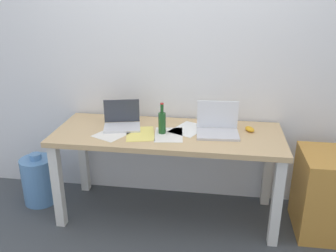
{
  "coord_description": "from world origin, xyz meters",
  "views": [
    {
      "loc": [
        0.37,
        -2.57,
        1.78
      ],
      "look_at": [
        0.0,
        0.0,
        0.79
      ],
      "focal_mm": 38.55,
      "sensor_mm": 36.0,
      "label": 1
    }
  ],
  "objects": [
    {
      "name": "back_wall",
      "position": [
        0.0,
        0.4,
        1.3
      ],
      "size": [
        5.2,
        0.08,
        2.6
      ],
      "primitive_type": "cube",
      "color": "white",
      "rests_on": "ground"
    },
    {
      "name": "paper_sheet_front_left",
      "position": [
        -0.41,
        -0.09,
        0.74
      ],
      "size": [
        0.32,
        0.36,
        0.0
      ],
      "primitive_type": "cube",
      "rotation": [
        0.0,
        0.0,
        -0.45
      ],
      "color": "white",
      "rests_on": "desk"
    },
    {
      "name": "laptop_left",
      "position": [
        -0.38,
        0.05,
        0.79
      ],
      "size": [
        0.33,
        0.28,
        0.21
      ],
      "color": "silver",
      "rests_on": "desk"
    },
    {
      "name": "laptop_right",
      "position": [
        0.38,
        0.03,
        0.79
      ],
      "size": [
        0.33,
        0.26,
        0.24
      ],
      "color": "silver",
      "rests_on": "desk"
    },
    {
      "name": "desk",
      "position": [
        0.0,
        0.0,
        0.64
      ],
      "size": [
        1.77,
        0.67,
        0.74
      ],
      "color": "tan",
      "rests_on": "ground"
    },
    {
      "name": "paper_sheet_center",
      "position": [
        0.01,
        -0.06,
        0.74
      ],
      "size": [
        0.24,
        0.32,
        0.0
      ],
      "primitive_type": "cube",
      "rotation": [
        0.0,
        0.0,
        0.12
      ],
      "color": "white",
      "rests_on": "desk"
    },
    {
      "name": "ground_plane",
      "position": [
        0.0,
        0.0,
        0.0
      ],
      "size": [
        8.0,
        8.0,
        0.0
      ],
      "primitive_type": "plane",
      "color": "#42474C"
    },
    {
      "name": "water_cooler_jug",
      "position": [
        -1.15,
        0.02,
        0.21
      ],
      "size": [
        0.28,
        0.28,
        0.46
      ],
      "color": "#598CC6",
      "rests_on": "ground"
    },
    {
      "name": "paper_yellow_folder",
      "position": [
        -0.2,
        -0.07,
        0.74
      ],
      "size": [
        0.27,
        0.34,
        0.0
      ],
      "primitive_type": "cube",
      "rotation": [
        0.0,
        0.0,
        0.22
      ],
      "color": "#F4E06B",
      "rests_on": "desk"
    },
    {
      "name": "beer_bottle",
      "position": [
        -0.04,
        -0.03,
        0.83
      ],
      "size": [
        0.06,
        0.06,
        0.24
      ],
      "color": "#1E5123",
      "rests_on": "desk"
    },
    {
      "name": "paper_sheet_near_back",
      "position": [
        0.15,
        0.08,
        0.74
      ],
      "size": [
        0.32,
        0.36,
        0.0
      ],
      "primitive_type": "cube",
      "rotation": [
        0.0,
        0.0,
        -0.45
      ],
      "color": "white",
      "rests_on": "desk"
    },
    {
      "name": "filing_cabinet",
      "position": [
        1.21,
        -0.04,
        0.32
      ],
      "size": [
        0.4,
        0.48,
        0.64
      ],
      "primitive_type": "cube",
      "color": "#C68938",
      "rests_on": "ground"
    },
    {
      "name": "computer_mouse",
      "position": [
        0.63,
        0.11,
        0.76
      ],
      "size": [
        0.1,
        0.12,
        0.03
      ],
      "primitive_type": "ellipsoid",
      "rotation": [
        0.0,
        0.0,
        0.43
      ],
      "color": "gold",
      "rests_on": "desk"
    }
  ]
}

